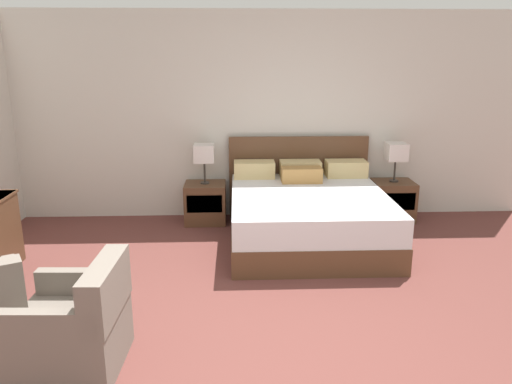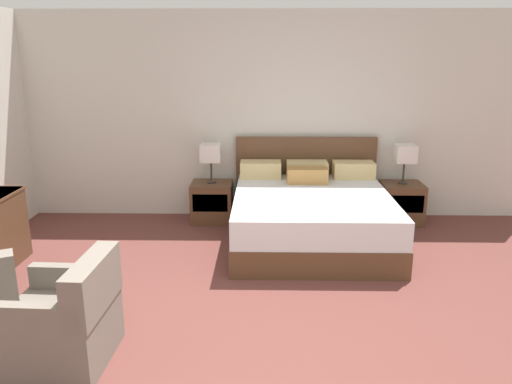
{
  "view_description": "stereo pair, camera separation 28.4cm",
  "coord_description": "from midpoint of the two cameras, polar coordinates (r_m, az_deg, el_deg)",
  "views": [
    {
      "loc": [
        -0.2,
        -2.77,
        2.07
      ],
      "look_at": [
        -0.01,
        1.94,
        0.75
      ],
      "focal_mm": 35.0,
      "sensor_mm": 36.0,
      "label": 1
    },
    {
      "loc": [
        0.08,
        -2.78,
        2.07
      ],
      "look_at": [
        -0.01,
        1.94,
        0.75
      ],
      "focal_mm": 35.0,
      "sensor_mm": 36.0,
      "label": 2
    }
  ],
  "objects": [
    {
      "name": "nightstand_left",
      "position": [
        6.32,
        -3.77,
        -1.15
      ],
      "size": [
        0.51,
        0.44,
        0.5
      ],
      "color": "brown",
      "rests_on": "ground"
    },
    {
      "name": "table_lamp_left",
      "position": [
        6.17,
        -3.88,
        4.43
      ],
      "size": [
        0.25,
        0.25,
        0.49
      ],
      "color": "#332D28",
      "rests_on": "nightstand_left"
    },
    {
      "name": "bed",
      "position": [
        5.66,
        7.75,
        -2.58
      ],
      "size": [
        1.78,
        1.96,
        1.05
      ],
      "color": "brown",
      "rests_on": "ground"
    },
    {
      "name": "wall_back",
      "position": [
        6.39,
        1.67,
        8.6
      ],
      "size": [
        7.12,
        0.06,
        2.58
      ],
      "primitive_type": "cube",
      "color": "beige",
      "rests_on": "ground"
    },
    {
      "name": "table_lamp_right",
      "position": [
        6.42,
        17.9,
        4.14
      ],
      "size": [
        0.25,
        0.25,
        0.49
      ],
      "color": "#332D28",
      "rests_on": "nightstand_right"
    },
    {
      "name": "ground_plane",
      "position": [
        3.46,
        2.06,
        -21.09
      ],
      "size": [
        10.6,
        10.6,
        0.0
      ],
      "primitive_type": "plane",
      "color": "brown"
    },
    {
      "name": "armchair_companion",
      "position": [
        3.71,
        -18.99,
        -14.01
      ],
      "size": [
        0.72,
        0.71,
        0.76
      ],
      "color": "#70665B",
      "rests_on": "ground"
    },
    {
      "name": "nightstand_right",
      "position": [
        6.56,
        17.45,
        -1.22
      ],
      "size": [
        0.51,
        0.44,
        0.5
      ],
      "color": "brown",
      "rests_on": "ground"
    }
  ]
}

